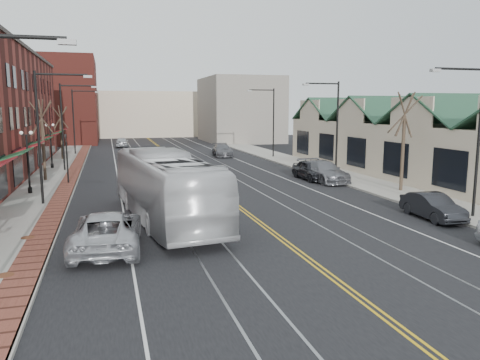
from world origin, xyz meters
TOP-DOWN VIEW (x-y plane):
  - ground at (0.00, 0.00)m, footprint 160.00×160.00m
  - sidewalk_left at (-12.00, 20.00)m, footprint 4.00×120.00m
  - sidewalk_right at (12.00, 20.00)m, footprint 4.00×120.00m
  - building_right at (18.00, 20.00)m, footprint 8.00×36.00m
  - backdrop_left at (-16.00, 70.00)m, footprint 14.00×18.00m
  - backdrop_mid at (0.00, 85.00)m, footprint 22.00×14.00m
  - backdrop_right at (15.00, 65.00)m, footprint 12.00×16.00m
  - streetlight_l_1 at (-11.05, 16.00)m, footprint 3.33×0.25m
  - streetlight_l_2 at (-11.05, 32.00)m, footprint 3.33×0.25m
  - streetlight_l_3 at (-11.05, 48.00)m, footprint 3.33×0.25m
  - streetlight_r_0 at (11.05, 6.00)m, footprint 3.33×0.25m
  - streetlight_r_1 at (11.05, 22.00)m, footprint 3.33×0.25m
  - streetlight_r_2 at (11.05, 38.00)m, footprint 3.33×0.25m
  - lamppost_l_2 at (-12.80, 20.00)m, footprint 0.84×0.28m
  - lamppost_l_3 at (-12.80, 34.00)m, footprint 0.84×0.28m
  - tree_left_near at (-12.50, 26.00)m, footprint 1.78×1.37m
  - tree_left_far at (-12.50, 42.00)m, footprint 1.66×1.28m
  - tree_right_mid at (12.50, 14.00)m, footprint 1.90×1.46m
  - manhole_mid at (-11.20, 3.00)m, footprint 0.60×0.60m
  - manhole_far at (-11.20, 8.00)m, footprint 0.60×0.60m
  - traffic_signal at (-10.60, 24.00)m, footprint 0.18×0.15m
  - transit_bus at (-4.69, 10.03)m, footprint 4.65×13.45m
  - parked_suv at (-7.69, 5.67)m, footprint 3.21×6.16m
  - parked_car_b at (9.30, 6.54)m, footprint 1.71×4.31m
  - parked_car_c at (9.30, 19.91)m, footprint 2.71×5.92m
  - parked_car_d at (8.79, 21.04)m, footprint 2.02×4.85m
  - distant_car_left at (-2.55, 37.13)m, footprint 1.75×4.16m
  - distant_car_right at (5.99, 41.01)m, footprint 2.59×5.40m
  - distant_car_far at (-5.45, 57.74)m, footprint 2.08×4.60m

SIDE VIEW (x-z plane):
  - ground at x=0.00m, z-range 0.00..0.00m
  - sidewalk_left at x=-12.00m, z-range 0.00..0.15m
  - sidewalk_right at x=12.00m, z-range 0.00..0.15m
  - manhole_mid at x=-11.20m, z-range 0.15..0.17m
  - manhole_far at x=-11.20m, z-range 0.15..0.17m
  - distant_car_left at x=-2.55m, z-range 0.00..1.34m
  - parked_car_b at x=9.30m, z-range 0.00..1.40m
  - distant_car_right at x=5.99m, z-range 0.00..1.52m
  - distant_car_far at x=-5.45m, z-range 0.00..1.53m
  - parked_car_d at x=8.79m, z-range 0.00..1.64m
  - parked_suv at x=-7.69m, z-range 0.00..1.66m
  - parked_car_c at x=9.30m, z-range 0.00..1.68m
  - transit_bus at x=-4.69m, z-range 0.00..3.67m
  - lamppost_l_2 at x=-12.80m, z-range 0.07..4.34m
  - lamppost_l_3 at x=-12.80m, z-range 0.07..4.34m
  - building_right at x=18.00m, z-range 0.00..4.60m
  - traffic_signal at x=-10.60m, z-range 0.45..4.25m
  - tree_left_far at x=-12.50m, z-range 0.26..6.29m
  - tree_left_near at x=-12.50m, z-range 0.27..6.75m
  - tree_right_mid at x=12.50m, z-range 0.28..7.22m
  - backdrop_mid at x=0.00m, z-range 0.00..9.00m
  - streetlight_l_1 at x=-11.05m, z-range 1.03..9.03m
  - streetlight_l_2 at x=-11.05m, z-range 1.03..9.03m
  - streetlight_l_3 at x=-11.05m, z-range 1.03..9.03m
  - streetlight_r_0 at x=11.05m, z-range 1.03..9.03m
  - streetlight_r_1 at x=11.05m, z-range 1.03..9.03m
  - streetlight_r_2 at x=11.05m, z-range 1.03..9.03m
  - backdrop_right at x=15.00m, z-range 0.00..11.00m
  - backdrop_left at x=-16.00m, z-range 0.00..14.00m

